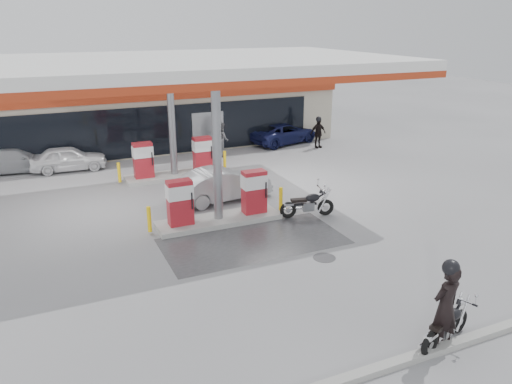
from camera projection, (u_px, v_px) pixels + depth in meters
ground at (240, 244)px, 16.33m from camera, size 90.00×90.00×0.00m
wet_patch at (254, 241)px, 16.52m from camera, size 6.00×3.00×0.00m
drain_cover at (324, 258)px, 15.37m from camera, size 0.70×0.70×0.01m
kerb at (369, 372)px, 10.26m from camera, size 28.00×0.25×0.15m
store_building at (137, 108)px, 29.43m from camera, size 22.00×8.22×4.00m
canopy at (188, 66)px, 18.92m from camera, size 16.00×10.02×5.51m
pump_island_near at (218, 204)px, 17.82m from camera, size 5.14×1.30×1.78m
pump_island_far at (174, 163)px, 23.00m from camera, size 5.14×1.30×1.78m
main_motorcycle at (446, 326)px, 11.20m from camera, size 1.86×0.86×0.98m
biker_main at (445, 307)px, 10.89m from camera, size 0.78×0.56×2.02m
parked_motorcycle at (308, 205)px, 18.45m from camera, size 2.06×0.91×1.07m
sedan_white at (68, 158)px, 24.11m from camera, size 3.63×1.66×1.21m
attendant at (221, 139)px, 26.65m from camera, size 0.75×0.93×1.82m
hatchback_silver at (222, 184)px, 20.10m from camera, size 4.18×1.93×1.33m
parked_car_left at (15, 160)px, 23.89m from camera, size 4.20×1.92×1.19m
parked_car_right at (283, 133)px, 29.46m from camera, size 4.74×3.12×1.21m
biker_walking at (318, 133)px, 28.32m from camera, size 1.02×0.48×1.70m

